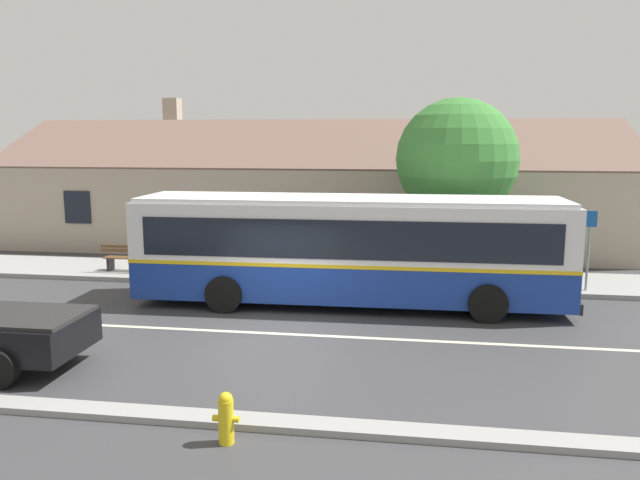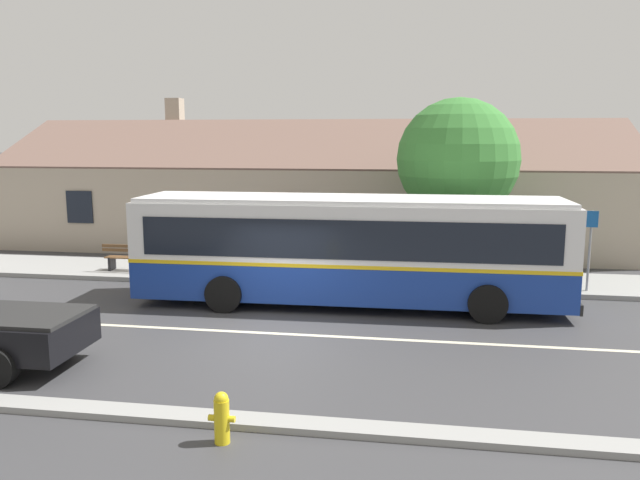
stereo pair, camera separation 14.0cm
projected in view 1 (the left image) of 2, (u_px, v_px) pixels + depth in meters
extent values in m
plane|color=#38383A|center=(272.00, 334.00, 14.98)|extent=(300.00, 300.00, 0.00)
cube|color=gray|center=(313.00, 276.00, 20.82)|extent=(60.00, 3.00, 0.15)
cube|color=gray|center=(208.00, 419.00, 10.34)|extent=(60.00, 0.50, 0.12)
cube|color=beige|center=(272.00, 333.00, 14.98)|extent=(60.00, 0.16, 0.01)
cube|color=tan|center=(315.00, 203.00, 28.28)|extent=(25.40, 9.37, 3.41)
cube|color=brown|center=(306.00, 144.00, 25.56)|extent=(26.00, 4.74, 2.10)
cube|color=brown|center=(322.00, 142.00, 30.12)|extent=(26.00, 4.74, 2.10)
cube|color=tan|center=(172.00, 111.00, 29.54)|extent=(0.70, 0.70, 1.20)
cube|color=black|center=(77.00, 207.00, 24.97)|extent=(1.10, 0.06, 1.30)
cube|color=black|center=(295.00, 211.00, 23.66)|extent=(1.10, 0.06, 1.30)
cube|color=black|center=(539.00, 216.00, 22.35)|extent=(1.10, 0.06, 1.30)
cube|color=#4C3323|center=(396.00, 235.00, 23.23)|extent=(1.00, 0.06, 2.10)
cube|color=navy|center=(349.00, 277.00, 17.46)|extent=(11.84, 2.69, 1.01)
cube|color=gold|center=(349.00, 258.00, 17.36)|extent=(11.86, 2.71, 0.10)
cube|color=white|center=(349.00, 229.00, 17.23)|extent=(11.84, 2.69, 1.53)
cube|color=white|center=(349.00, 199.00, 17.09)|extent=(11.60, 2.56, 0.12)
cube|color=black|center=(353.00, 226.00, 18.48)|extent=(10.86, 0.20, 1.03)
cube|color=black|center=(345.00, 240.00, 16.01)|extent=(10.86, 0.20, 1.03)
cube|color=black|center=(572.00, 237.00, 16.47)|extent=(0.07, 2.20, 1.03)
cube|color=black|center=(574.00, 210.00, 16.35)|extent=(0.07, 1.75, 0.24)
cube|color=black|center=(569.00, 298.00, 16.74)|extent=(0.12, 2.50, 0.28)
cube|color=#B21919|center=(304.00, 267.00, 18.89)|extent=(3.30, 0.08, 0.71)
cube|color=black|center=(512.00, 251.00, 17.99)|extent=(0.90, 0.04, 2.29)
cylinder|color=black|center=(477.00, 281.00, 18.24)|extent=(1.00, 0.30, 1.00)
cylinder|color=black|center=(488.00, 303.00, 15.80)|extent=(1.00, 0.30, 1.00)
cylinder|color=black|center=(247.00, 274.00, 19.15)|extent=(1.00, 0.30, 1.00)
cylinder|color=black|center=(224.00, 294.00, 16.71)|extent=(1.00, 0.30, 1.00)
cube|color=black|center=(17.00, 315.00, 12.56)|extent=(2.62, 1.75, 0.08)
cylinder|color=black|center=(57.00, 336.00, 13.59)|extent=(0.76, 0.26, 0.76)
cube|color=brown|center=(132.00, 257.00, 21.33)|extent=(1.78, 0.10, 0.04)
cube|color=brown|center=(130.00, 258.00, 21.19)|extent=(1.78, 0.10, 0.04)
cube|color=brown|center=(128.00, 259.00, 21.05)|extent=(1.78, 0.10, 0.04)
cube|color=brown|center=(126.00, 251.00, 20.88)|extent=(1.78, 0.04, 0.10)
cube|color=brown|center=(126.00, 246.00, 20.86)|extent=(1.78, 0.04, 0.10)
cube|color=black|center=(150.00, 265.00, 21.12)|extent=(0.08, 0.43, 0.45)
cube|color=black|center=(111.00, 264.00, 21.33)|extent=(0.08, 0.43, 0.45)
cylinder|color=#4C3828|center=(454.00, 238.00, 20.79)|extent=(0.38, 0.38, 2.65)
sphere|color=#387A33|center=(457.00, 159.00, 20.36)|extent=(3.99, 3.99, 3.99)
cylinder|color=gold|center=(226.00, 422.00, 9.58)|extent=(0.24, 0.24, 0.70)
sphere|color=gold|center=(226.00, 399.00, 9.52)|extent=(0.22, 0.22, 0.22)
cylinder|color=gold|center=(216.00, 418.00, 9.60)|extent=(0.10, 0.10, 0.10)
cylinder|color=gold|center=(236.00, 419.00, 9.55)|extent=(0.10, 0.10, 0.10)
cylinder|color=gray|center=(588.00, 251.00, 18.39)|extent=(0.07, 0.07, 2.40)
cube|color=#1959A5|center=(591.00, 219.00, 18.22)|extent=(0.36, 0.03, 0.48)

